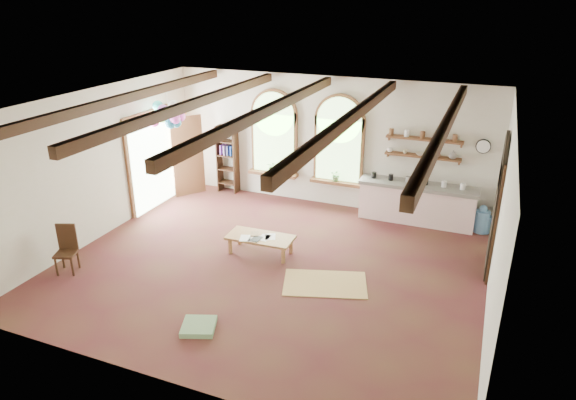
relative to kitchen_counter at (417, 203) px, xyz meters
The scene contains 27 objects.
floor 3.97m from the kitchen_counter, 125.71° to the right, with size 8.00×8.00×0.00m, color #513021.
ceiling_beams 4.73m from the kitchen_counter, 125.71° to the right, with size 6.20×6.80×0.18m, color #341B10, non-canonical shape.
window_left 3.88m from the kitchen_counter, behind, with size 1.30×0.28×2.20m.
window_right 2.32m from the kitchen_counter, behind, with size 1.30×0.28×2.20m.
left_doorway 6.44m from the kitchen_counter, 167.37° to the right, with size 0.10×1.90×2.50m, color brown.
right_doorway 2.45m from the kitchen_counter, 45.86° to the right, with size 0.10×1.30×2.40m, color black.
kitchen_counter is the anchor object (origin of this frame).
wall_shelf_lower 1.09m from the kitchen_counter, 90.00° to the left, with size 1.70×0.24×0.04m, color brown.
wall_shelf_upper 1.49m from the kitchen_counter, 90.00° to the left, with size 1.70×0.24×0.04m, color brown.
wall_clock 1.91m from the kitchen_counter, 11.31° to the left, with size 0.32×0.32×0.04m, color black.
bookshelf 5.02m from the kitchen_counter, behind, with size 0.53×0.32×1.80m.
coffee_table 3.89m from the kitchen_counter, 133.98° to the right, with size 1.38×0.66×0.39m.
side_chair 7.59m from the kitchen_counter, 140.18° to the right, with size 0.48×0.48×0.94m.
floor_mat 3.64m from the kitchen_counter, 107.58° to the right, with size 1.52×0.94×0.02m, color tan.
floor_cushion 6.07m from the kitchen_counter, 114.77° to the right, with size 0.52×0.52×0.09m, color #6A8E62.
water_jug_a 1.46m from the kitchen_counter, ahead, with size 0.33×0.33×0.64m.
water_jug_b 1.54m from the kitchen_counter, ahead, with size 0.27×0.27×0.51m.
balloon_cluster 6.15m from the kitchen_counter, 166.69° to the right, with size 0.80×0.87×1.15m.
table_book 4.04m from the kitchen_counter, 136.32° to the right, with size 0.16×0.24×0.02m, color olive.
tablet 4.01m from the kitchen_counter, 132.73° to the right, with size 0.18×0.26×0.01m, color black.
potted_plant_left 3.72m from the kitchen_counter, behind, with size 0.27×0.23×0.30m, color #598C4C.
potted_plant_right 2.04m from the kitchen_counter, behind, with size 0.27×0.23×0.30m, color #598C4C.
shelf_cup_a 1.38m from the kitchen_counter, 166.50° to the left, with size 0.12×0.10×0.10m, color white.
shelf_cup_b 1.22m from the kitchen_counter, 155.77° to the left, with size 0.10×0.10×0.09m, color beige.
shelf_bowl_a 1.14m from the kitchen_counter, 105.52° to the left, with size 0.22×0.22×0.05m, color beige.
shelf_bowl_b 1.18m from the kitchen_counter, 30.96° to the left, with size 0.20×0.20×0.06m, color #8C664C.
shelf_vase 1.37m from the kitchen_counter, 15.48° to the left, with size 0.18×0.18×0.19m, color slate.
Camera 1 is at (3.66, -8.09, 5.02)m, focal length 32.00 mm.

